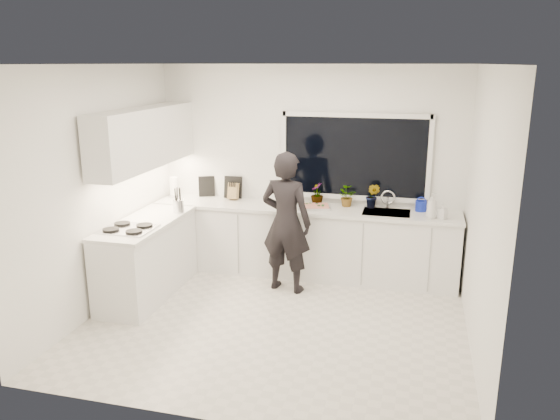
# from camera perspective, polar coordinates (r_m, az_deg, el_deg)

# --- Properties ---
(floor) EXTENTS (4.00, 3.50, 0.02)m
(floor) POSITION_cam_1_polar(r_m,az_deg,el_deg) (6.03, -0.52, -11.71)
(floor) COLOR beige
(floor) RESTS_ON ground
(wall_back) EXTENTS (4.00, 0.02, 2.70)m
(wall_back) POSITION_cam_1_polar(r_m,az_deg,el_deg) (7.22, 3.03, 4.24)
(wall_back) COLOR white
(wall_back) RESTS_ON ground
(wall_left) EXTENTS (0.02, 3.50, 2.70)m
(wall_left) POSITION_cam_1_polar(r_m,az_deg,el_deg) (6.35, -18.37, 1.97)
(wall_left) COLOR white
(wall_left) RESTS_ON ground
(wall_right) EXTENTS (0.02, 3.50, 2.70)m
(wall_right) POSITION_cam_1_polar(r_m,az_deg,el_deg) (5.41, 20.49, -0.43)
(wall_right) COLOR white
(wall_right) RESTS_ON ground
(ceiling) EXTENTS (4.00, 3.50, 0.02)m
(ceiling) POSITION_cam_1_polar(r_m,az_deg,el_deg) (5.38, -0.59, 15.10)
(ceiling) COLOR white
(ceiling) RESTS_ON wall_back
(window) EXTENTS (1.80, 0.02, 1.00)m
(window) POSITION_cam_1_polar(r_m,az_deg,el_deg) (7.06, 7.79, 5.52)
(window) COLOR black
(window) RESTS_ON wall_back
(base_cabinets_back) EXTENTS (3.92, 0.58, 0.88)m
(base_cabinets_back) POSITION_cam_1_polar(r_m,az_deg,el_deg) (7.16, 2.44, -3.38)
(base_cabinets_back) COLOR white
(base_cabinets_back) RESTS_ON floor
(base_cabinets_left) EXTENTS (0.58, 1.60, 0.88)m
(base_cabinets_left) POSITION_cam_1_polar(r_m,az_deg,el_deg) (6.73, -13.69, -5.06)
(base_cabinets_left) COLOR white
(base_cabinets_left) RESTS_ON floor
(countertop_back) EXTENTS (3.94, 0.62, 0.04)m
(countertop_back) POSITION_cam_1_polar(r_m,az_deg,el_deg) (7.02, 2.46, 0.16)
(countertop_back) COLOR silver
(countertop_back) RESTS_ON base_cabinets_back
(countertop_left) EXTENTS (0.62, 1.60, 0.04)m
(countertop_left) POSITION_cam_1_polar(r_m,az_deg,el_deg) (6.59, -13.94, -1.30)
(countertop_left) COLOR silver
(countertop_left) RESTS_ON base_cabinets_left
(upper_cabinets) EXTENTS (0.34, 2.10, 0.70)m
(upper_cabinets) POSITION_cam_1_polar(r_m,az_deg,el_deg) (6.75, -13.96, 7.35)
(upper_cabinets) COLOR white
(upper_cabinets) RESTS_ON wall_left
(sink) EXTENTS (0.58, 0.42, 0.14)m
(sink) POSITION_cam_1_polar(r_m,az_deg,el_deg) (6.91, 11.03, -0.62)
(sink) COLOR silver
(sink) RESTS_ON countertop_back
(faucet) EXTENTS (0.03, 0.03, 0.22)m
(faucet) POSITION_cam_1_polar(r_m,az_deg,el_deg) (7.06, 11.20, 1.06)
(faucet) COLOR silver
(faucet) RESTS_ON countertop_back
(stovetop) EXTENTS (0.56, 0.48, 0.03)m
(stovetop) POSITION_cam_1_polar(r_m,az_deg,el_deg) (6.29, -15.60, -1.85)
(stovetop) COLOR black
(stovetop) RESTS_ON countertop_left
(person) EXTENTS (0.69, 0.52, 1.72)m
(person) POSITION_cam_1_polar(r_m,az_deg,el_deg) (6.54, 0.65, -1.30)
(person) COLOR black
(person) RESTS_ON floor
(pizza_tray) EXTENTS (0.47, 0.40, 0.03)m
(pizza_tray) POSITION_cam_1_polar(r_m,az_deg,el_deg) (6.96, 3.55, 0.32)
(pizza_tray) COLOR silver
(pizza_tray) RESTS_ON countertop_back
(pizza) EXTENTS (0.43, 0.35, 0.01)m
(pizza) POSITION_cam_1_polar(r_m,az_deg,el_deg) (6.96, 3.55, 0.46)
(pizza) COLOR red
(pizza) RESTS_ON pizza_tray
(watering_can) EXTENTS (0.18, 0.18, 0.13)m
(watering_can) POSITION_cam_1_polar(r_m,az_deg,el_deg) (7.02, 14.51, 0.41)
(watering_can) COLOR #1225AF
(watering_can) RESTS_ON countertop_back
(paper_towel_roll) EXTENTS (0.12, 0.12, 0.26)m
(paper_towel_roll) POSITION_cam_1_polar(r_m,az_deg,el_deg) (7.66, -11.02, 2.33)
(paper_towel_roll) COLOR white
(paper_towel_roll) RESTS_ON countertop_back
(knife_block) EXTENTS (0.13, 0.10, 0.22)m
(knife_block) POSITION_cam_1_polar(r_m,az_deg,el_deg) (7.39, -4.90, 1.92)
(knife_block) COLOR brown
(knife_block) RESTS_ON countertop_back
(utensil_crock) EXTENTS (0.17, 0.17, 0.16)m
(utensil_crock) POSITION_cam_1_polar(r_m,az_deg,el_deg) (6.85, -10.57, 0.39)
(utensil_crock) COLOR silver
(utensil_crock) RESTS_ON countertop_left
(picture_frame_large) EXTENTS (0.21, 0.11, 0.28)m
(picture_frame_large) POSITION_cam_1_polar(r_m,az_deg,el_deg) (7.62, -7.68, 2.47)
(picture_frame_large) COLOR black
(picture_frame_large) RESTS_ON countertop_back
(picture_frame_small) EXTENTS (0.25, 0.03, 0.30)m
(picture_frame_small) POSITION_cam_1_polar(r_m,az_deg,el_deg) (7.48, -4.93, 2.40)
(picture_frame_small) COLOR black
(picture_frame_small) RESTS_ON countertop_back
(herb_plants) EXTENTS (0.92, 0.29, 0.32)m
(herb_plants) POSITION_cam_1_polar(r_m,az_deg,el_deg) (7.06, 6.84, 1.51)
(herb_plants) COLOR #26662D
(herb_plants) RESTS_ON countertop_back
(soap_bottles) EXTENTS (0.27, 0.16, 0.30)m
(soap_bottles) POSITION_cam_1_polar(r_m,az_deg,el_deg) (6.71, 15.85, 0.27)
(soap_bottles) COLOR #D8BF66
(soap_bottles) RESTS_ON countertop_back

